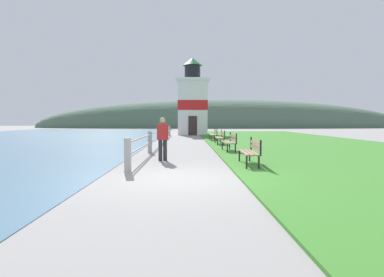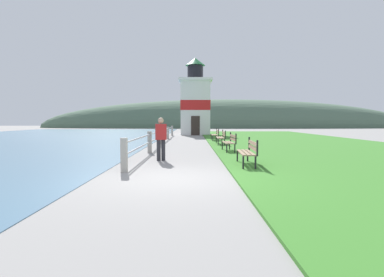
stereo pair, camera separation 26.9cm
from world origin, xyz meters
TOP-DOWN VIEW (x-y plane):
  - ground_plane at (0.00, 0.00)m, footprint 160.00×160.00m
  - grass_verge at (7.61, 13.16)m, footprint 12.00×39.49m
  - seawall_railing at (-1.51, 11.69)m, footprint 0.18×21.56m
  - park_bench_near at (2.38, 2.10)m, footprint 0.56×1.80m
  - park_bench_midway at (2.34, 6.61)m, footprint 0.52×1.63m
  - park_bench_far at (2.35, 10.81)m, footprint 0.52×2.00m
  - park_bench_by_lighthouse at (2.26, 14.40)m, footprint 0.47×1.69m
  - lighthouse at (0.85, 24.69)m, footprint 3.53×3.53m
  - person_strolling at (-0.68, 3.57)m, footprint 0.44×0.32m
  - distant_hillside at (8.00, 56.33)m, footprint 80.00×16.00m

SIDE VIEW (x-z plane):
  - ground_plane at x=0.00m, z-range 0.00..0.00m
  - distant_hillside at x=8.00m, z-range -6.00..6.00m
  - grass_verge at x=7.61m, z-range 0.00..0.06m
  - park_bench_midway at x=2.34m, z-range 0.07..1.01m
  - park_bench_by_lighthouse at x=2.26m, z-range 0.07..1.01m
  - park_bench_near at x=2.38m, z-range 0.07..1.01m
  - park_bench_far at x=2.35m, z-range 0.07..1.01m
  - seawall_railing at x=-1.51m, z-range 0.09..1.11m
  - person_strolling at x=-0.68m, z-range 0.07..1.71m
  - lighthouse at x=0.85m, z-range -0.65..7.58m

